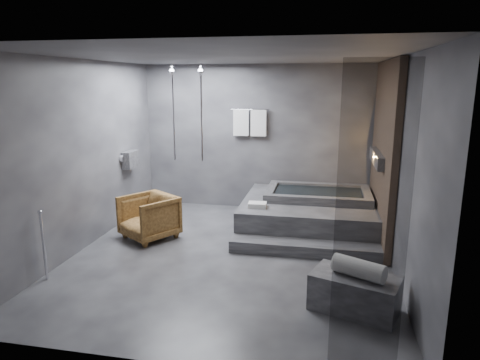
# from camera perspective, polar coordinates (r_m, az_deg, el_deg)

# --- Properties ---
(room) EXTENTS (5.00, 5.04, 2.82)m
(room) POSITION_cam_1_polar(r_m,az_deg,el_deg) (6.03, 2.84, 5.88)
(room) COLOR #29282B
(room) RESTS_ON ground
(tub_deck) EXTENTS (2.20, 2.00, 0.50)m
(tub_deck) POSITION_cam_1_polar(r_m,az_deg,el_deg) (7.48, 9.07, -4.49)
(tub_deck) COLOR #2D2D2F
(tub_deck) RESTS_ON ground
(tub_step) EXTENTS (2.20, 0.36, 0.18)m
(tub_step) POSITION_cam_1_polar(r_m,az_deg,el_deg) (6.42, 8.57, -8.99)
(tub_step) COLOR #2D2D2F
(tub_step) RESTS_ON ground
(concrete_bench) EXTENTS (1.04, 0.78, 0.42)m
(concrete_bench) POSITION_cam_1_polar(r_m,az_deg,el_deg) (5.03, 15.03, -14.35)
(concrete_bench) COLOR #353537
(concrete_bench) RESTS_ON ground
(driftwood_chair) EXTENTS (1.06, 1.07, 0.71)m
(driftwood_chair) POSITION_cam_1_polar(r_m,az_deg,el_deg) (7.04, -12.06, -4.85)
(driftwood_chair) COLOR #432910
(driftwood_chair) RESTS_ON ground
(rolled_towel) EXTENTS (0.60, 0.44, 0.20)m
(rolled_towel) POSITION_cam_1_polar(r_m,az_deg,el_deg) (4.87, 15.56, -11.28)
(rolled_towel) COLOR silver
(rolled_towel) RESTS_ON concrete_bench
(deck_towel) EXTENTS (0.30, 0.23, 0.08)m
(deck_towel) POSITION_cam_1_polar(r_m,az_deg,el_deg) (6.89, 2.33, -3.34)
(deck_towel) COLOR silver
(deck_towel) RESTS_ON tub_deck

